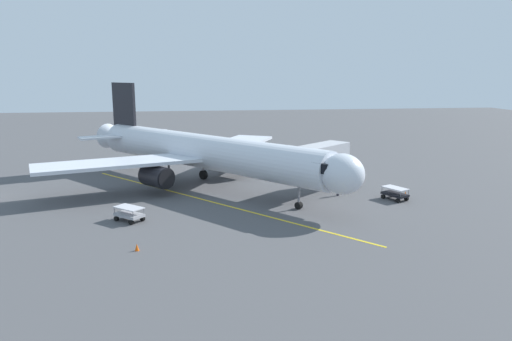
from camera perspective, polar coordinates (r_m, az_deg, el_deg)
ground_plane at (r=55.23m, az=-6.74°, el=-1.88°), size 220.00×220.00×0.00m
apron_lead_in_line at (r=49.16m, az=-5.97°, el=-3.56°), size 25.84×30.84×0.01m
airplane at (r=54.38m, az=-6.50°, el=2.21°), size 32.18×33.72×11.50m
jet_bridge at (r=50.90m, az=6.57°, el=1.29°), size 10.01×8.90×5.40m
ground_crew_marshaller at (r=51.25m, az=9.75°, el=-2.02°), size 0.42×0.29×1.71m
baggage_cart_portside at (r=43.56m, az=-14.88°, el=-5.01°), size 2.86×2.79×1.27m
baggage_cart_starboard_side at (r=51.07m, az=16.24°, el=-2.64°), size 2.41×2.95×1.27m
tug_rear_apron at (r=68.35m, az=-0.89°, el=1.41°), size 2.59×2.74×1.50m
safety_cone_nose_left at (r=60.50m, az=12.20°, el=-0.61°), size 0.32×0.32×0.55m
safety_cone_nose_right at (r=52.84m, az=17.39°, el=-2.66°), size 0.32×0.32×0.55m
safety_cone_wing_port at (r=57.23m, az=12.04°, el=-1.30°), size 0.32×0.32×0.55m
safety_cone_wing_starboard at (r=36.51m, az=-14.01°, el=-8.86°), size 0.32×0.32×0.55m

